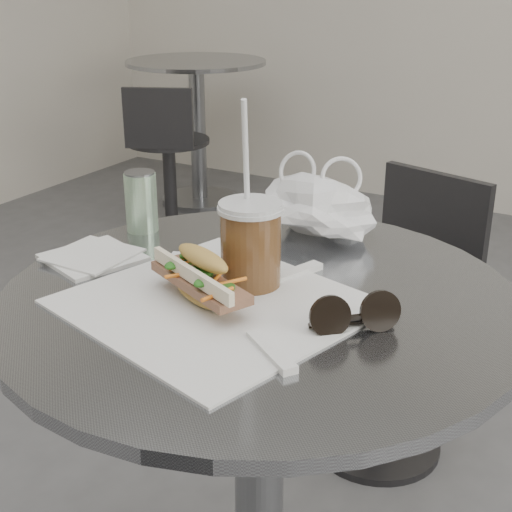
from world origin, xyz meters
The scene contains 11 objects.
cafe_table centered at (0.00, 0.20, 0.47)m, with size 0.76×0.76×0.74m.
bg_table centered at (-1.60, 2.40, 0.47)m, with size 0.70×0.70×0.74m.
chair_far centered at (-0.02, 0.93, 0.32)m, with size 0.38×0.41×0.71m.
bg_chair centered at (-1.43, 1.90, 0.32)m, with size 0.40×0.42×0.71m.
sandwich_paper centered at (-0.03, 0.13, 0.74)m, with size 0.37×0.35×0.00m, color white.
banh_mi centered at (-0.05, 0.13, 0.78)m, with size 0.24×0.18×0.08m.
iced_coffee centered at (-0.02, 0.21, 0.81)m, with size 0.10×0.10×0.28m.
sunglasses centered at (0.16, 0.16, 0.76)m, with size 0.11×0.10×0.06m.
plastic_bag centered at (-0.04, 0.45, 0.79)m, with size 0.21×0.16×0.10m, color white, non-canonical shape.
napkin_stack centered at (-0.30, 0.18, 0.74)m, with size 0.17×0.17×0.01m.
drink_can centered at (-0.31, 0.33, 0.79)m, with size 0.06×0.06×0.11m.
Camera 1 is at (0.46, -0.62, 1.18)m, focal length 50.00 mm.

